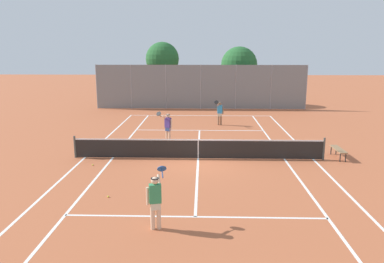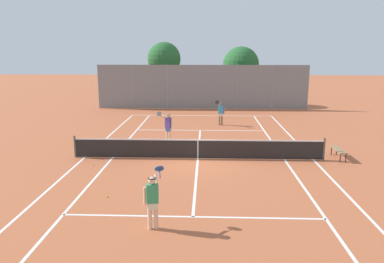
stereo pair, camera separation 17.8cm
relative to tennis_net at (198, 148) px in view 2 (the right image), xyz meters
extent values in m
plane|color=#B25B38|center=(0.00, 0.00, -0.51)|extent=(120.00, 120.00, 0.00)
cube|color=white|center=(0.00, 11.90, -0.51)|extent=(11.00, 0.10, 0.01)
cube|color=white|center=(-5.50, 0.00, -0.51)|extent=(0.10, 23.80, 0.01)
cube|color=white|center=(5.50, 0.00, -0.51)|extent=(0.10, 23.80, 0.01)
cube|color=white|center=(-4.13, 0.00, -0.51)|extent=(0.10, 23.80, 0.01)
cube|color=white|center=(4.13, 0.00, -0.51)|extent=(0.10, 23.80, 0.01)
cube|color=white|center=(0.00, -6.40, -0.51)|extent=(8.26, 0.10, 0.01)
cube|color=white|center=(0.00, 6.40, -0.51)|extent=(8.26, 0.10, 0.01)
cube|color=white|center=(0.00, 0.00, -0.51)|extent=(0.10, 12.80, 0.01)
cylinder|color=#474C47|center=(-5.95, 0.00, 0.03)|extent=(0.10, 0.10, 1.07)
cylinder|color=#474C47|center=(5.95, 0.00, 0.03)|extent=(0.10, 0.10, 1.07)
cube|color=black|center=(0.00, 0.00, -0.04)|extent=(11.90, 0.02, 0.89)
cube|color=white|center=(0.00, 0.00, 0.41)|extent=(11.90, 0.03, 0.06)
cube|color=white|center=(0.00, 0.00, -0.06)|extent=(0.05, 0.03, 0.89)
cylinder|color=beige|center=(-1.22, -7.25, -0.10)|extent=(0.13, 0.13, 0.82)
cylinder|color=beige|center=(-1.05, -7.21, -0.10)|extent=(0.13, 0.13, 0.82)
cube|color=beige|center=(-1.13, -7.23, 0.23)|extent=(0.31, 0.24, 0.24)
cube|color=#338C59|center=(-1.13, -7.23, 0.59)|extent=(0.38, 0.27, 0.56)
sphere|color=beige|center=(-1.13, -7.23, 0.98)|extent=(0.22, 0.22, 0.22)
cylinder|color=black|center=(-1.13, -7.23, 1.05)|extent=(0.23, 0.23, 0.02)
cylinder|color=beige|center=(-1.35, -7.28, 0.53)|extent=(0.08, 0.08, 0.52)
cylinder|color=beige|center=(-1.04, -7.07, 0.88)|extent=(0.18, 0.46, 0.35)
cylinder|color=#1E4C99|center=(-0.97, -6.79, 1.04)|extent=(0.09, 0.25, 0.22)
cylinder|color=#1E4C99|center=(-1.00, -6.67, 1.15)|extent=(0.32, 0.25, 0.23)
cylinder|color=beige|center=(-1.67, 3.31, -0.10)|extent=(0.13, 0.13, 0.82)
cylinder|color=beige|center=(-1.83, 3.39, -0.10)|extent=(0.13, 0.13, 0.82)
cube|color=#334C8C|center=(-1.75, 3.35, 0.23)|extent=(0.33, 0.29, 0.24)
cube|color=#4C388C|center=(-1.75, 3.35, 0.59)|extent=(0.39, 0.34, 0.56)
sphere|color=beige|center=(-1.75, 3.35, 0.98)|extent=(0.22, 0.22, 0.22)
cylinder|color=black|center=(-1.75, 3.35, 1.05)|extent=(0.23, 0.23, 0.02)
cylinder|color=beige|center=(-1.56, 3.25, 0.53)|extent=(0.08, 0.08, 0.52)
cylinder|color=beige|center=(-1.93, 3.29, 0.88)|extent=(0.29, 0.44, 0.35)
cylinder|color=black|center=(-2.17, 3.12, 1.04)|extent=(0.15, 0.24, 0.22)
cylinder|color=black|center=(-2.23, 3.02, 1.15)|extent=(0.34, 0.31, 0.23)
cylinder|color=#936B4C|center=(1.46, 8.20, -0.10)|extent=(0.13, 0.13, 0.82)
cylinder|color=#936B4C|center=(1.28, 8.20, -0.10)|extent=(0.13, 0.13, 0.82)
cube|color=beige|center=(1.37, 8.20, 0.23)|extent=(0.28, 0.18, 0.24)
cube|color=#3399D8|center=(1.37, 8.20, 0.59)|extent=(0.34, 0.20, 0.56)
sphere|color=#936B4C|center=(1.37, 8.20, 0.98)|extent=(0.22, 0.22, 0.22)
cylinder|color=black|center=(1.37, 8.20, 1.05)|extent=(0.23, 0.23, 0.02)
cylinder|color=#936B4C|center=(1.59, 8.20, 0.53)|extent=(0.08, 0.08, 0.52)
cylinder|color=#936B4C|center=(1.24, 8.06, 0.88)|extent=(0.08, 0.46, 0.35)
cylinder|color=black|center=(1.11, 7.80, 1.04)|extent=(0.03, 0.25, 0.22)
cylinder|color=black|center=(1.11, 7.68, 1.15)|extent=(0.28, 0.20, 0.23)
sphere|color=#D1DB33|center=(-3.12, -4.92, -0.48)|extent=(0.07, 0.07, 0.07)
sphere|color=#D1DB33|center=(-4.75, -1.25, -0.48)|extent=(0.07, 0.07, 0.07)
sphere|color=#D1DB33|center=(-4.06, 1.78, -0.48)|extent=(0.07, 0.07, 0.07)
sphere|color=#D1DB33|center=(-4.85, 1.39, -0.48)|extent=(0.07, 0.07, 0.07)
cube|color=olive|center=(6.75, 0.31, -0.07)|extent=(0.36, 1.50, 0.05)
cylinder|color=#262626|center=(6.63, -0.32, -0.30)|extent=(0.05, 0.05, 0.41)
cylinder|color=#262626|center=(6.63, 0.95, -0.30)|extent=(0.05, 0.05, 0.41)
cylinder|color=#262626|center=(6.88, -0.32, -0.30)|extent=(0.05, 0.05, 0.41)
cylinder|color=#262626|center=(6.88, 0.95, -0.30)|extent=(0.05, 0.05, 0.41)
cylinder|color=gray|center=(-9.14, 15.35, 1.41)|extent=(0.08, 0.08, 3.84)
cylinder|color=gray|center=(-6.09, 15.35, 1.41)|extent=(0.08, 0.08, 3.84)
cylinder|color=gray|center=(-3.05, 15.35, 1.41)|extent=(0.08, 0.08, 3.84)
cylinder|color=gray|center=(0.00, 15.35, 1.41)|extent=(0.08, 0.08, 3.84)
cylinder|color=gray|center=(3.05, 15.35, 1.41)|extent=(0.08, 0.08, 3.84)
cylinder|color=gray|center=(6.09, 15.35, 1.41)|extent=(0.08, 0.08, 3.84)
cylinder|color=gray|center=(9.14, 15.35, 1.41)|extent=(0.08, 0.08, 3.84)
cube|color=slate|center=(0.00, 15.35, 1.41)|extent=(18.27, 0.02, 3.80)
cylinder|color=brown|center=(-3.66, 18.61, 1.07)|extent=(0.29, 0.29, 3.15)
sphere|color=#26602D|center=(-3.66, 18.61, 3.74)|extent=(3.14, 3.14, 3.14)
sphere|color=#26602D|center=(-3.68, 18.64, 3.35)|extent=(1.88, 1.88, 1.88)
cylinder|color=brown|center=(3.56, 18.23, 0.76)|extent=(0.24, 0.24, 2.53)
sphere|color=#26602D|center=(3.56, 18.23, 3.21)|extent=(3.38, 3.38, 3.38)
sphere|color=#26602D|center=(4.00, 18.36, 2.78)|extent=(2.02, 2.02, 2.02)
camera|label=1|loc=(0.22, -17.27, 4.63)|focal=35.00mm
camera|label=2|loc=(0.40, -17.26, 4.63)|focal=35.00mm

